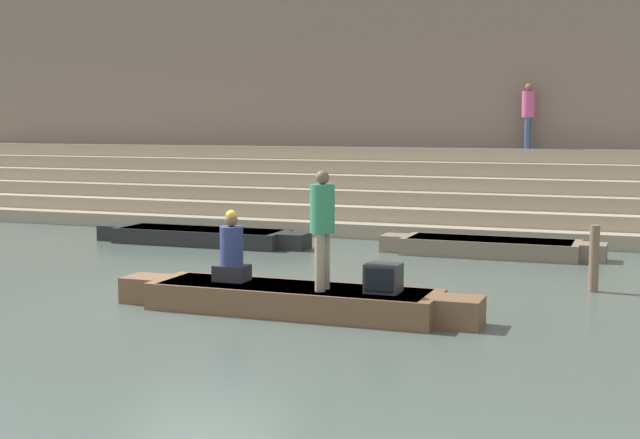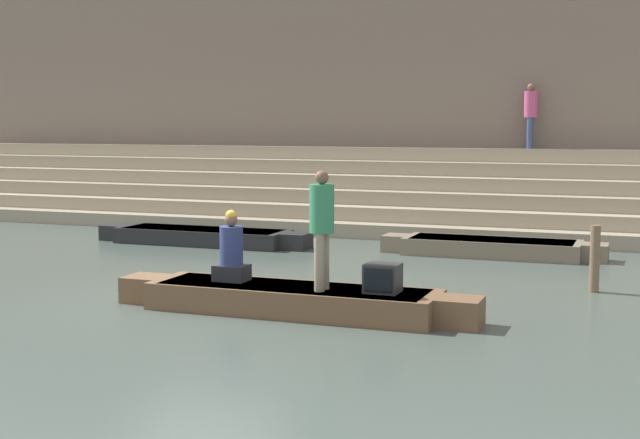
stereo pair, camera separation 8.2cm
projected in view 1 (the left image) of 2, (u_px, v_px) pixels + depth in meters
ground_plane at (204, 299)px, 14.74m from camera, size 120.00×120.00×0.00m
ghat_steps at (381, 200)px, 24.26m from camera, size 36.00×3.67×2.19m
back_wall at (400, 93)px, 25.73m from camera, size 34.20×1.28×7.49m
rowboat_main at (293, 299)px, 13.60m from camera, size 5.80×1.30×0.42m
person_standing at (322, 222)px, 13.14m from camera, size 0.37×0.37×1.79m
person_rowing at (232, 253)px, 13.99m from camera, size 0.51×0.40×1.12m
tv_set at (383, 278)px, 13.06m from camera, size 0.50×0.45×0.43m
moored_boat_shore at (201, 236)px, 21.22m from camera, size 5.40×1.24×0.37m
moored_boat_distant at (490, 247)px, 19.39m from camera, size 4.85×1.24×0.37m
mooring_post at (594, 258)px, 15.27m from camera, size 0.17×0.17×1.16m
person_on_steps at (528, 111)px, 23.65m from camera, size 0.35×0.35×1.73m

